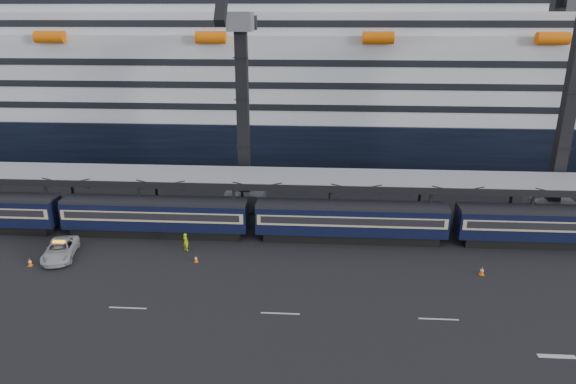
# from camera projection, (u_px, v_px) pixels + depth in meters

# --- Properties ---
(ground) EXTENTS (260.00, 260.00, 0.00)m
(ground) POSITION_uv_depth(u_px,v_px,m) (453.00, 293.00, 42.35)
(ground) COLOR black
(ground) RESTS_ON ground
(train) EXTENTS (133.05, 3.00, 4.05)m
(train) POSITION_uv_depth(u_px,v_px,m) (384.00, 221.00, 51.33)
(train) COLOR black
(train) RESTS_ON ground
(canopy) EXTENTS (130.00, 6.25, 5.53)m
(canopy) POSITION_uv_depth(u_px,v_px,m) (426.00, 180.00, 53.81)
(canopy) COLOR gray
(canopy) RESTS_ON ground
(cruise_ship) EXTENTS (214.09, 28.84, 34.00)m
(cruise_ship) POSITION_uv_depth(u_px,v_px,m) (385.00, 76.00, 81.67)
(cruise_ship) COLOR black
(cruise_ship) RESTS_ON ground
(crane_dark_near) EXTENTS (4.50, 17.75, 35.08)m
(crane_dark_near) POSITION_uv_depth(u_px,v_px,m) (242.00, 107.00, 57.16)
(crane_dark_near) COLOR #515259
(crane_dark_near) RESTS_ON ground
(crane_dark_mid) EXTENTS (4.50, 18.24, 39.64)m
(crane_dark_mid) POSITION_uv_depth(u_px,v_px,m) (572.00, 99.00, 53.59)
(crane_dark_mid) COLOR #515259
(crane_dark_mid) RESTS_ON ground
(pickup_truck) EXTENTS (3.79, 6.02, 1.55)m
(pickup_truck) POSITION_uv_depth(u_px,v_px,m) (60.00, 250.00, 48.27)
(pickup_truck) COLOR #ACAFB3
(pickup_truck) RESTS_ON ground
(worker) EXTENTS (0.77, 0.72, 1.77)m
(worker) POSITION_uv_depth(u_px,v_px,m) (186.00, 242.00, 49.68)
(worker) COLOR #C3EA0C
(worker) RESTS_ON ground
(traffic_cone_b) EXTENTS (0.40, 0.40, 0.79)m
(traffic_cone_b) POSITION_uv_depth(u_px,v_px,m) (30.00, 262.00, 46.76)
(traffic_cone_b) COLOR #FF6708
(traffic_cone_b) RESTS_ON ground
(traffic_cone_c) EXTENTS (0.34, 0.34, 0.68)m
(traffic_cone_c) POSITION_uv_depth(u_px,v_px,m) (196.00, 259.00, 47.51)
(traffic_cone_c) COLOR #FF6708
(traffic_cone_c) RESTS_ON ground
(traffic_cone_d) EXTENTS (0.41, 0.41, 0.81)m
(traffic_cone_d) POSITION_uv_depth(u_px,v_px,m) (482.00, 271.00, 45.16)
(traffic_cone_d) COLOR #FF6708
(traffic_cone_d) RESTS_ON ground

